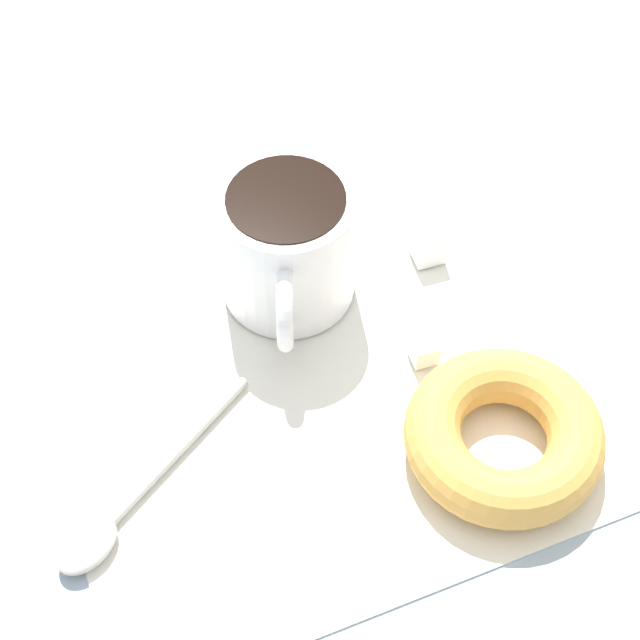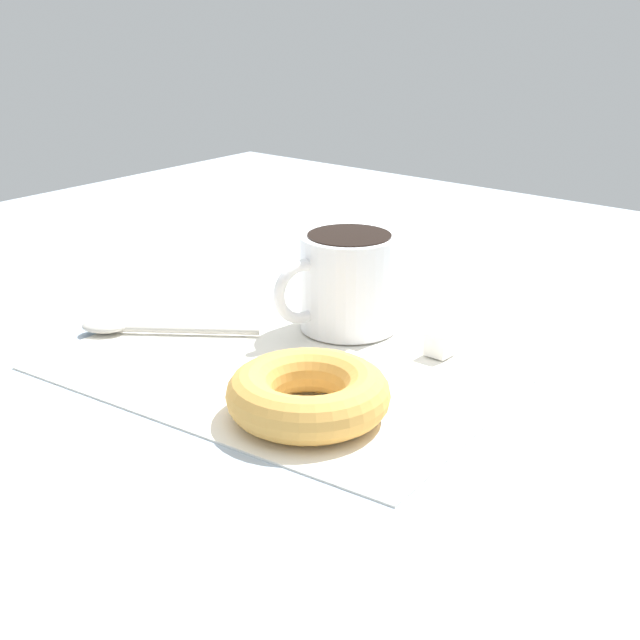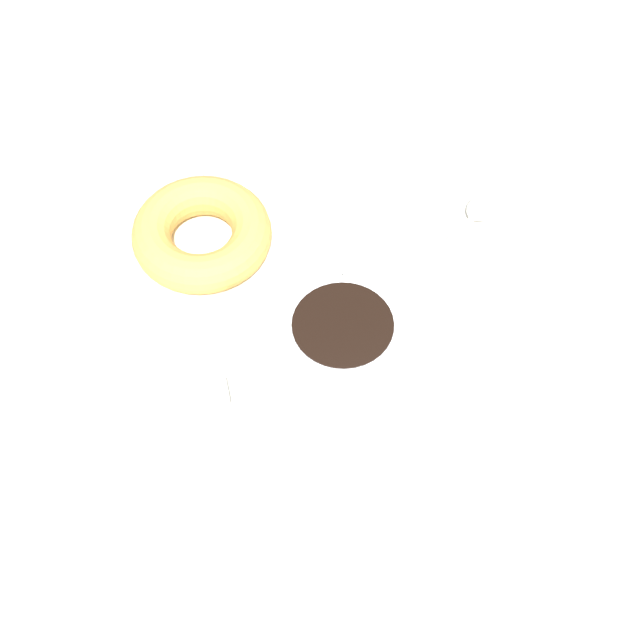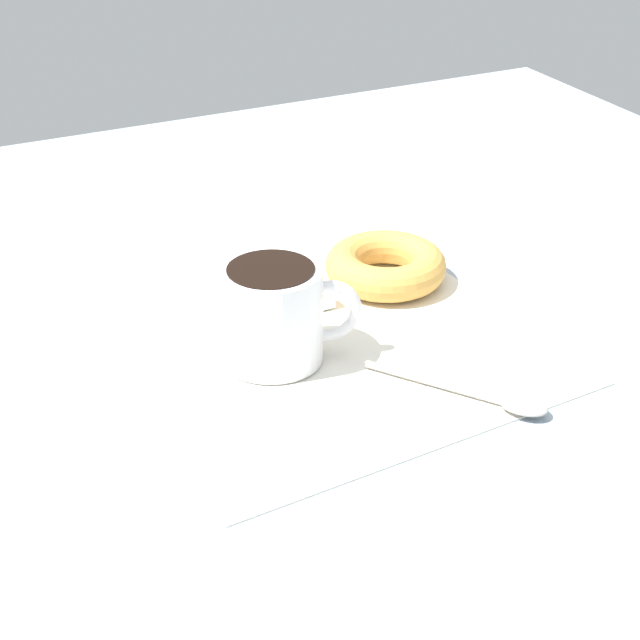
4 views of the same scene
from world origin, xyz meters
The scene contains 7 objects.
ground_plane centered at (0.00, 0.00, -1.00)cm, with size 120.00×120.00×2.00cm, color #99A8B7.
napkin centered at (-2.79, -1.11, 0.15)cm, with size 32.36×32.36×0.30cm, color white.
coffee_cup centered at (-2.17, -5.26, 4.31)cm, with size 7.82×10.64×7.74cm.
donut centered at (-9.80, 8.74, 1.82)cm, with size 10.62×10.62×3.04cm, color gold.
spoon centered at (10.57, 6.44, 0.70)cm, with size 12.50×9.51×0.90cm.
sugar_cube centered at (-11.03, -5.21, 1.21)cm, with size 1.83×1.83×1.83cm, color white.
sugar_cube_extra centered at (-8.03, 1.82, 1.03)cm, with size 1.45×1.45×1.45cm, color white.
Camera 1 is at (8.24, 33.25, 50.33)cm, focal length 60.00 mm.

